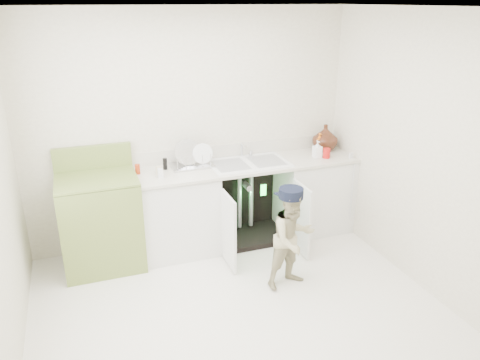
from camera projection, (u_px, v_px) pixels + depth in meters
name	position (u px, v px, depth m)	size (l,w,h in m)	color
ground	(238.00, 308.00, 4.13)	(3.50, 3.50, 0.00)	silver
room_shell	(238.00, 176.00, 3.67)	(6.00, 5.50, 1.26)	silver
counter_run	(250.00, 199.00, 5.20)	(2.44, 1.02, 1.21)	white
avocado_stove	(101.00, 221.00, 4.66)	(0.76, 0.65, 1.19)	olive
repair_worker	(293.00, 237.00, 4.31)	(0.54, 0.90, 0.99)	#BDB488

